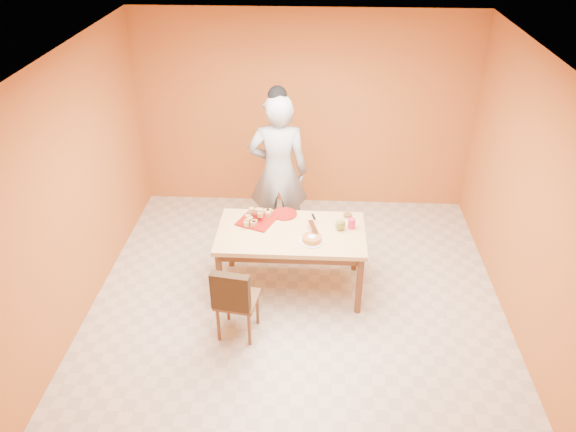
# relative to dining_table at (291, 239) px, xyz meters

# --- Properties ---
(floor) EXTENTS (5.00, 5.00, 0.00)m
(floor) POSITION_rel_dining_table_xyz_m (0.08, -0.45, -0.67)
(floor) COLOR #BEB4A2
(floor) RESTS_ON ground
(ceiling) EXTENTS (5.00, 5.00, 0.00)m
(ceiling) POSITION_rel_dining_table_xyz_m (0.08, -0.45, 2.03)
(ceiling) COLOR white
(ceiling) RESTS_ON wall_back
(wall_back) EXTENTS (4.50, 0.00, 4.50)m
(wall_back) POSITION_rel_dining_table_xyz_m (0.08, 2.05, 0.68)
(wall_back) COLOR #B8682A
(wall_back) RESTS_ON floor
(wall_left) EXTENTS (0.00, 5.00, 5.00)m
(wall_left) POSITION_rel_dining_table_xyz_m (-2.17, -0.45, 0.68)
(wall_left) COLOR #B8682A
(wall_left) RESTS_ON floor
(wall_right) EXTENTS (0.00, 5.00, 5.00)m
(wall_right) POSITION_rel_dining_table_xyz_m (2.33, -0.45, 0.68)
(wall_right) COLOR #B8682A
(wall_right) RESTS_ON floor
(dining_table) EXTENTS (1.60, 0.90, 0.76)m
(dining_table) POSITION_rel_dining_table_xyz_m (0.00, 0.00, 0.00)
(dining_table) COLOR #D6B670
(dining_table) RESTS_ON floor
(dining_chair) EXTENTS (0.46, 0.52, 0.87)m
(dining_chair) POSITION_rel_dining_table_xyz_m (-0.50, -0.79, -0.22)
(dining_chair) COLOR brown
(dining_chair) RESTS_ON floor
(pastry_pile) EXTENTS (0.33, 0.33, 0.11)m
(pastry_pile) POSITION_rel_dining_table_xyz_m (-0.39, 0.19, 0.17)
(pastry_pile) COLOR tan
(pastry_pile) RESTS_ON pastry_platter
(person) EXTENTS (0.75, 0.51, 1.98)m
(person) POSITION_rel_dining_table_xyz_m (-0.20, 0.95, 0.33)
(person) COLOR gray
(person) RESTS_ON floor
(pastry_platter) EXTENTS (0.48, 0.48, 0.02)m
(pastry_platter) POSITION_rel_dining_table_xyz_m (-0.39, 0.19, 0.10)
(pastry_platter) COLOR maroon
(pastry_platter) RESTS_ON dining_table
(red_dinner_plate) EXTENTS (0.33, 0.33, 0.02)m
(red_dinner_plate) POSITION_rel_dining_table_xyz_m (-0.09, 0.35, 0.10)
(red_dinner_plate) COLOR maroon
(red_dinner_plate) RESTS_ON dining_table
(white_cake_plate) EXTENTS (0.34, 0.34, 0.01)m
(white_cake_plate) POSITION_rel_dining_table_xyz_m (0.23, -0.18, 0.10)
(white_cake_plate) COLOR silver
(white_cake_plate) RESTS_ON dining_table
(sponge_cake) EXTENTS (0.26, 0.26, 0.05)m
(sponge_cake) POSITION_rel_dining_table_xyz_m (0.23, -0.18, 0.13)
(sponge_cake) COLOR #C16E32
(sponge_cake) RESTS_ON white_cake_plate
(cake_server) EXTENTS (0.13, 0.29, 0.01)m
(cake_server) POSITION_rel_dining_table_xyz_m (0.24, -0.00, 0.16)
(cake_server) COLOR white
(cake_server) RESTS_ON sponge_cake
(egg_ornament) EXTENTS (0.13, 0.12, 0.14)m
(egg_ornament) POSITION_rel_dining_table_xyz_m (0.53, 0.06, 0.16)
(egg_ornament) COLOR olive
(egg_ornament) RESTS_ON dining_table
(magenta_glass) EXTENTS (0.09, 0.09, 0.11)m
(magenta_glass) POSITION_rel_dining_table_xyz_m (0.65, 0.10, 0.15)
(magenta_glass) COLOR #C71D4F
(magenta_glass) RESTS_ON dining_table
(checker_tin) EXTENTS (0.11, 0.11, 0.03)m
(checker_tin) POSITION_rel_dining_table_xyz_m (0.62, 0.35, 0.11)
(checker_tin) COLOR #3B2410
(checker_tin) RESTS_ON dining_table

